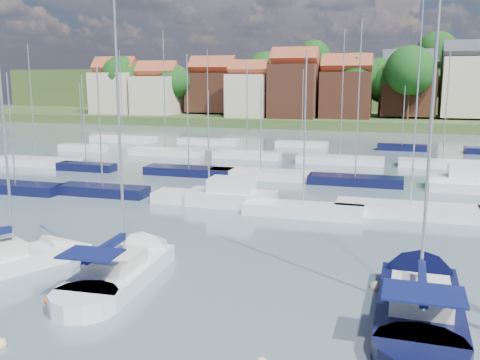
% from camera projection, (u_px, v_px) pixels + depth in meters
% --- Properties ---
extents(ground, '(260.00, 260.00, 0.00)m').
position_uv_depth(ground, '(329.00, 168.00, 59.83)').
color(ground, '#4B5C66').
rests_on(ground, ground).
extents(sailboat_left, '(6.45, 9.36, 12.72)m').
position_uv_depth(sailboat_left, '(24.00, 260.00, 28.88)').
color(sailboat_left, white).
rests_on(sailboat_left, ground).
extents(sailboat_centre, '(3.57, 11.60, 15.59)m').
position_uv_depth(sailboat_centre, '(133.00, 265.00, 28.15)').
color(sailboat_centre, white).
rests_on(sailboat_centre, ground).
extents(sailboat_navy, '(3.76, 13.12, 17.99)m').
position_uv_depth(sailboat_navy, '(419.00, 293.00, 24.48)').
color(sailboat_navy, black).
rests_on(sailboat_navy, ground).
extents(buoy_b, '(0.48, 0.48, 0.48)m').
position_uv_depth(buoy_b, '(1.00, 347.00, 20.31)').
color(buoy_b, beige).
rests_on(buoy_b, ground).
extents(buoy_c, '(0.46, 0.46, 0.46)m').
position_uv_depth(buoy_c, '(50.00, 303.00, 24.26)').
color(buoy_c, '#D85914').
rests_on(buoy_c, ground).
extents(buoy_e, '(0.54, 0.54, 0.54)m').
position_uv_depth(buoy_e, '(375.00, 288.00, 25.90)').
color(buoy_e, beige).
rests_on(buoy_e, ground).
extents(marina_field, '(79.62, 41.41, 15.93)m').
position_uv_depth(marina_field, '(342.00, 173.00, 54.65)').
color(marina_field, white).
rests_on(marina_field, ground).
extents(far_shore_town, '(212.46, 90.00, 22.27)m').
position_uv_depth(far_shore_town, '(379.00, 97.00, 145.70)').
color(far_shore_town, '#475A2D').
rests_on(far_shore_town, ground).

